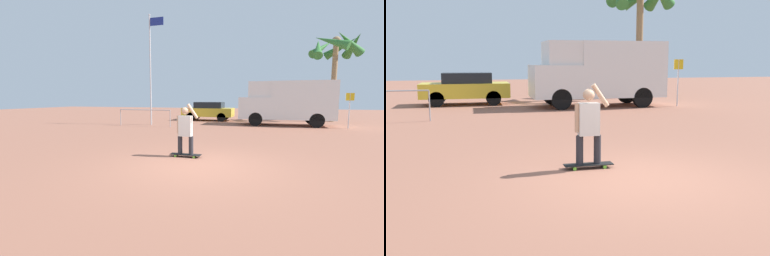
# 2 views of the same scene
# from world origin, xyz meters

# --- Properties ---
(ground_plane) EXTENTS (80.00, 80.00, 0.00)m
(ground_plane) POSITION_xyz_m (0.00, 0.00, 0.00)
(ground_plane) COLOR #935B47
(skateboard) EXTENTS (0.95, 0.26, 0.08)m
(skateboard) POSITION_xyz_m (-0.66, 0.94, 0.07)
(skateboard) COLOR black
(skateboard) RESTS_ON ground_plane
(person_skateboarder) EXTENTS (0.67, 0.23, 1.55)m
(person_skateboarder) POSITION_xyz_m (-0.66, 0.94, 0.90)
(person_skateboarder) COLOR #28282D
(person_skateboarder) RESTS_ON skateboard
(camper_van) EXTENTS (5.87, 2.25, 2.87)m
(camper_van) POSITION_xyz_m (2.81, 11.73, 1.58)
(camper_van) COLOR black
(camper_van) RESTS_ON ground_plane
(parked_car_yellow) EXTENTS (4.02, 1.92, 1.49)m
(parked_car_yellow) POSITION_xyz_m (-3.04, 13.94, 0.80)
(parked_car_yellow) COLOR black
(parked_car_yellow) RESTS_ON ground_plane
(palm_tree_near_van) EXTENTS (3.75, 3.88, 6.64)m
(palm_tree_near_van) POSITION_xyz_m (6.29, 15.71, 5.43)
(palm_tree_near_van) COLOR #8E704C
(palm_tree_near_van) RESTS_ON ground_plane
(flagpole) EXTENTS (1.04, 0.12, 7.23)m
(flagpole) POSITION_xyz_m (-5.87, 9.40, 4.08)
(flagpole) COLOR #B7B7BC
(flagpole) RESTS_ON ground_plane
(street_sign) EXTENTS (0.44, 0.06, 2.10)m
(street_sign) POSITION_xyz_m (6.23, 10.81, 1.36)
(street_sign) COLOR #B7B7BC
(street_sign) RESTS_ON ground_plane
(plaza_railing_segment) EXTENTS (3.58, 0.05, 1.08)m
(plaza_railing_segment) POSITION_xyz_m (-5.96, 8.48, 0.88)
(plaza_railing_segment) COLOR #99999E
(plaza_railing_segment) RESTS_ON ground_plane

